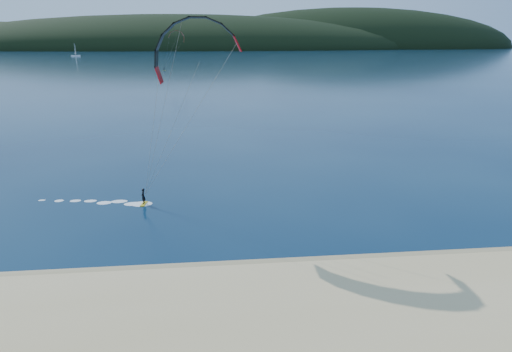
# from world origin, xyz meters

# --- Properties ---
(ground) EXTENTS (1800.00, 1800.00, 0.00)m
(ground) POSITION_xyz_m (0.00, 0.00, 0.00)
(ground) COLOR #071E39
(ground) RESTS_ON ground
(wet_sand) EXTENTS (220.00, 2.50, 0.10)m
(wet_sand) POSITION_xyz_m (0.00, 4.50, 0.05)
(wet_sand) COLOR #978558
(wet_sand) RESTS_ON ground
(headland) EXTENTS (1200.00, 310.00, 140.00)m
(headland) POSITION_xyz_m (0.63, 745.28, 0.00)
(headland) COLOR black
(headland) RESTS_ON ground
(kitesurfer_near) EXTENTS (20.52, 6.71, 16.44)m
(kitesurfer_near) POSITION_xyz_m (-0.18, 13.91, 12.84)
(kitesurfer_near) COLOR gold
(kitesurfer_near) RESTS_ON ground
(kitesurfer_far) EXTENTS (12.49, 6.41, 18.50)m
(kitesurfer_far) POSITION_xyz_m (-16.58, 199.84, 15.38)
(kitesurfer_far) COLOR gold
(kitesurfer_far) RESTS_ON ground
(sailboat) EXTENTS (8.67, 5.35, 12.06)m
(sailboat) POSITION_xyz_m (-128.25, 405.01, 0.89)
(sailboat) COLOR white
(sailboat) RESTS_ON ground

